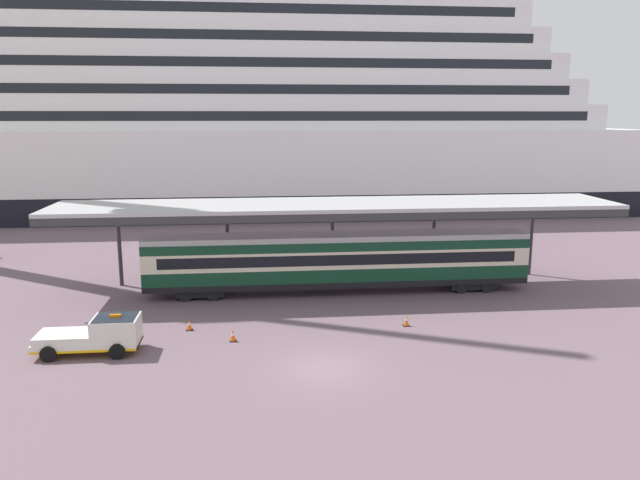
% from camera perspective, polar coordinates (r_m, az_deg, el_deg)
% --- Properties ---
extents(ground_plane, '(400.00, 400.00, 0.00)m').
position_cam_1_polar(ground_plane, '(30.28, 0.42, -11.84)').
color(ground_plane, '#6A545F').
extents(cruise_ship, '(123.34, 28.43, 39.24)m').
position_cam_1_polar(cruise_ship, '(84.18, -16.96, 12.07)').
color(cruise_ship, black).
rests_on(cruise_ship, ground).
extents(platform_canopy, '(38.11, 6.41, 6.17)m').
position_cam_1_polar(platform_canopy, '(41.71, 1.63, 3.12)').
color(platform_canopy, '#B2B2B2').
rests_on(platform_canopy, ground).
extents(train_carriage, '(25.96, 2.81, 4.11)m').
position_cam_1_polar(train_carriage, '(41.97, 1.68, -1.83)').
color(train_carriage, black).
rests_on(train_carriage, ground).
extents(service_truck, '(5.20, 2.25, 2.02)m').
position_cam_1_polar(service_truck, '(33.78, -19.94, -8.23)').
color(service_truck, silver).
rests_on(service_truck, ground).
extents(traffic_cone_near, '(0.36, 0.36, 0.64)m').
position_cam_1_polar(traffic_cone_near, '(33.86, -8.10, -8.80)').
color(traffic_cone_near, black).
rests_on(traffic_cone_near, ground).
extents(traffic_cone_mid, '(0.36, 0.36, 0.61)m').
position_cam_1_polar(traffic_cone_mid, '(35.96, -12.06, -7.75)').
color(traffic_cone_mid, black).
rests_on(traffic_cone_mid, ground).
extents(traffic_cone_far, '(0.36, 0.36, 0.64)m').
position_cam_1_polar(traffic_cone_far, '(36.20, 8.02, -7.44)').
color(traffic_cone_far, black).
rests_on(traffic_cone_far, ground).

